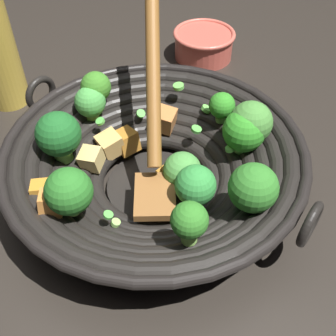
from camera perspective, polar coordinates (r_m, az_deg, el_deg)
The scene contains 3 objects.
ground_plane at distance 0.58m, azimuth -1.68°, elevation -2.90°, with size 4.00×4.00×0.00m, color #28231E.
wok at distance 0.54m, azimuth -1.67°, elevation 1.07°, with size 0.42×0.39×0.26m.
prep_bowl at distance 0.85m, azimuth 4.87°, elevation 16.44°, with size 0.12×0.12×0.05m.
Camera 1 is at (0.19, -0.34, 0.44)m, focal length 44.97 mm.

